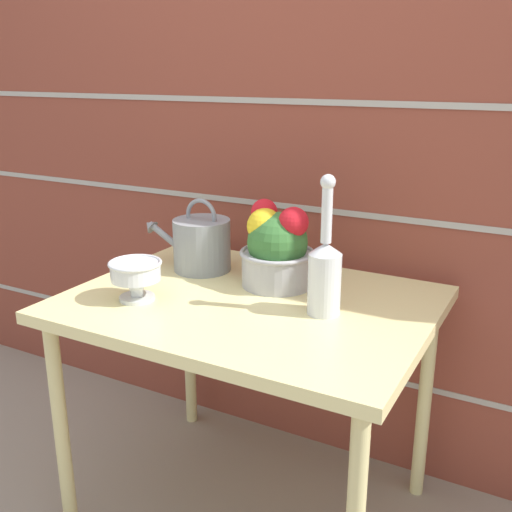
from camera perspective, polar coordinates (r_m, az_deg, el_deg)
ground_plane at (r=2.15m, az=-0.55°, el=-22.79°), size 12.00×12.00×0.00m
brick_wall at (r=2.09m, az=5.87°, el=9.51°), size 3.60×0.08×2.20m
patio_table at (r=1.79m, az=-0.61°, el=-6.30°), size 1.05×0.80×0.74m
watering_can at (r=1.99m, az=-5.27°, el=1.17°), size 0.33×0.19×0.24m
crystal_pedestal_bowl at (r=1.76m, az=-11.39°, el=-1.66°), size 0.15×0.15×0.12m
flower_planter at (r=1.83m, az=1.97°, el=0.73°), size 0.23×0.23×0.26m
glass_decanter at (r=1.62m, az=6.54°, el=-1.45°), size 0.09×0.09×0.39m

